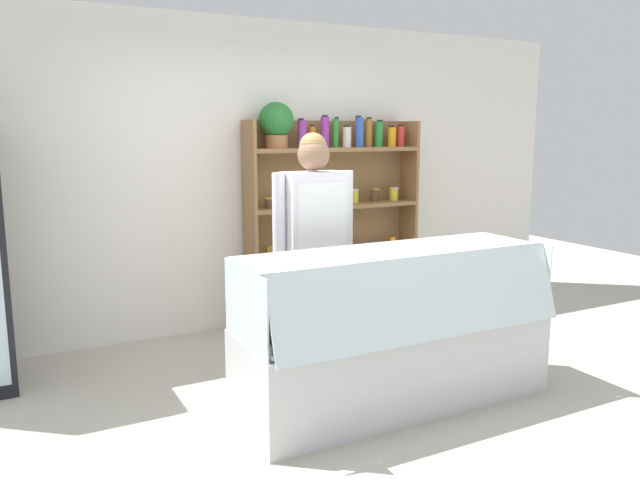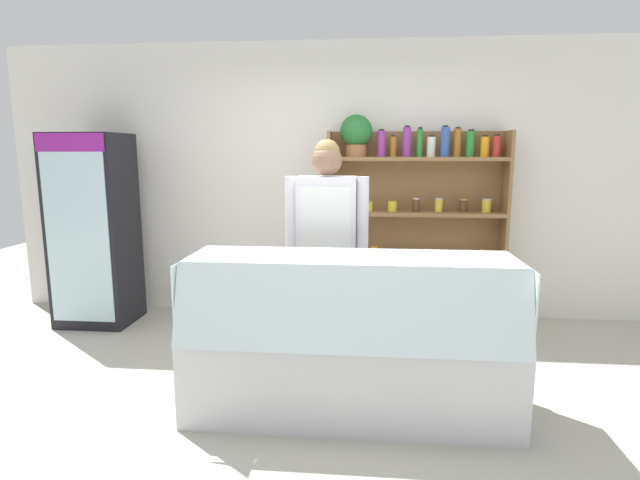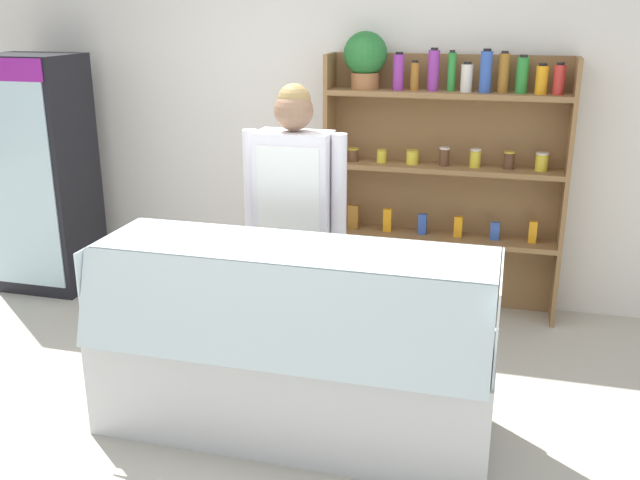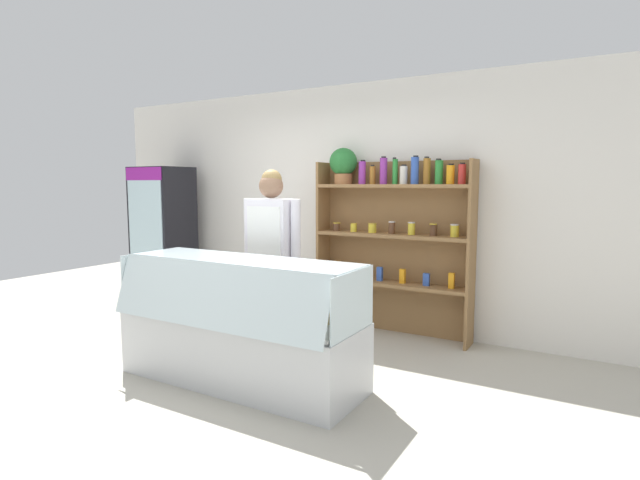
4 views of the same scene
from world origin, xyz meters
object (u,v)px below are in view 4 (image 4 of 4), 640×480
object	(u,v)px
drinks_fridge	(163,237)
deli_display_case	(240,344)
shelving_unit	(386,226)
shop_clerk	(271,244)

from	to	relation	value
drinks_fridge	deli_display_case	bearing A→B (deg)	-30.99
drinks_fridge	deli_display_case	world-z (taller)	drinks_fridge
shelving_unit	deli_display_case	distance (m)	2.09
drinks_fridge	deli_display_case	distance (m)	2.96
drinks_fridge	shelving_unit	distance (m)	3.00
shop_clerk	shelving_unit	bearing A→B (deg)	58.73
drinks_fridge	shop_clerk	bearing A→B (deg)	-18.57
shelving_unit	deli_display_case	world-z (taller)	shelving_unit
shelving_unit	deli_display_case	size ratio (longest dim) A/B	0.98
drinks_fridge	shelving_unit	world-z (taller)	shelving_unit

